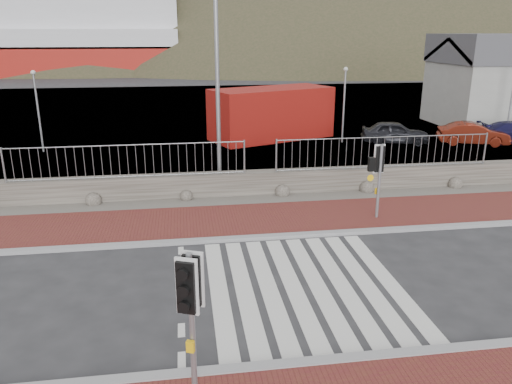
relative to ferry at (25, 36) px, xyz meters
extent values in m
plane|color=#28282B|center=(24.65, -67.90, -5.36)|extent=(220.00, 220.00, 0.00)
cube|color=maroon|center=(24.65, -63.40, -5.32)|extent=(40.00, 3.00, 0.08)
cube|color=gray|center=(24.65, -70.90, -5.31)|extent=(40.00, 0.25, 0.12)
cube|color=gray|center=(24.65, -64.90, -5.31)|extent=(40.00, 0.25, 0.12)
cube|color=silver|center=(22.55, -67.90, -5.36)|extent=(0.42, 5.60, 0.01)
cube|color=silver|center=(23.15, -67.90, -5.36)|extent=(0.42, 5.60, 0.01)
cube|color=silver|center=(23.75, -67.90, -5.36)|extent=(0.42, 5.60, 0.01)
cube|color=silver|center=(24.35, -67.90, -5.36)|extent=(0.42, 5.60, 0.01)
cube|color=silver|center=(24.95, -67.90, -5.36)|extent=(0.42, 5.60, 0.01)
cube|color=silver|center=(25.55, -67.90, -5.36)|extent=(0.42, 5.60, 0.01)
cube|color=silver|center=(26.15, -67.90, -5.36)|extent=(0.42, 5.60, 0.01)
cube|color=silver|center=(26.75, -67.90, -5.36)|extent=(0.42, 5.60, 0.01)
cube|color=#59544C|center=(24.65, -61.40, -5.33)|extent=(40.00, 1.50, 0.06)
cube|color=#47423B|center=(24.65, -60.60, -4.91)|extent=(40.00, 0.60, 0.90)
cylinder|color=gray|center=(19.85, -60.75, -3.26)|extent=(8.40, 0.04, 0.04)
cylinder|color=gray|center=(15.65, -60.75, -3.86)|extent=(0.07, 0.07, 1.20)
cylinder|color=gray|center=(24.05, -60.75, -3.86)|extent=(0.07, 0.07, 1.20)
cylinder|color=gray|center=(29.45, -60.75, -3.26)|extent=(8.40, 0.04, 0.04)
cylinder|color=gray|center=(25.25, -60.75, -3.86)|extent=(0.07, 0.07, 1.20)
cylinder|color=gray|center=(33.65, -60.75, -3.86)|extent=(0.07, 0.07, 1.20)
cube|color=#4C4C4F|center=(24.65, -40.00, -5.36)|extent=(120.00, 40.00, 0.50)
cube|color=#3F4C54|center=(24.65, -5.00, -5.36)|extent=(220.00, 50.00, 0.05)
cube|color=maroon|center=(-3.35, 0.00, -3.36)|extent=(50.00, 16.00, 4.00)
cube|color=silver|center=(-3.35, 0.00, -0.36)|extent=(50.00, 16.00, 2.50)
cube|color=silver|center=(6.65, 0.00, 3.64)|extent=(30.00, 12.00, 6.00)
ellipsoid|color=#2F321E|center=(9.65, 20.00, -25.36)|extent=(106.40, 68.40, 76.00)
ellipsoid|color=#2F321E|center=(54.65, 20.00, -31.36)|extent=(140.00, 90.00, 100.00)
cylinder|color=gray|center=(21.88, -71.29, -4.06)|extent=(0.10, 0.10, 2.61)
cube|color=#E6AF0D|center=(21.88, -71.29, -4.38)|extent=(0.15, 0.12, 0.21)
cube|color=black|center=(21.88, -71.29, -3.26)|extent=(0.43, 0.35, 0.98)
sphere|color=#0CE53F|center=(21.88, -71.29, -3.54)|extent=(0.14, 0.14, 0.14)
cylinder|color=gray|center=(28.07, -63.81, -4.10)|extent=(0.10, 0.10, 2.53)
cube|color=#E6AF0D|center=(28.07, -63.81, -4.41)|extent=(0.13, 0.08, 0.20)
cube|color=black|center=(28.07, -63.81, -3.33)|extent=(0.38, 0.24, 0.95)
sphere|color=red|center=(28.07, -63.81, -3.06)|extent=(0.14, 0.14, 0.14)
cube|color=black|center=(27.76, -63.83, -3.47)|extent=(0.21, 0.16, 0.45)
cylinder|color=gray|center=(23.19, -59.80, -0.83)|extent=(0.16, 0.16, 9.07)
cube|color=maroon|center=(26.92, -50.28, -3.92)|extent=(7.47, 5.26, 2.87)
imported|color=black|center=(33.43, -52.69, -4.74)|extent=(3.88, 2.32, 1.24)
imported|color=#59170C|center=(37.55, -53.59, -4.76)|extent=(3.88, 2.36, 1.21)
camera|label=1|loc=(21.88, -78.52, 0.56)|focal=35.00mm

